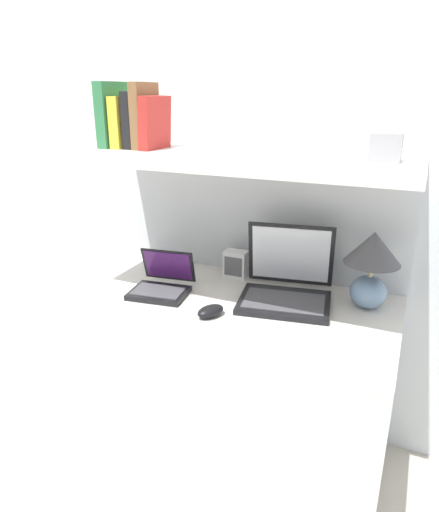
# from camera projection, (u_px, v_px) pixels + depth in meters

# --- Properties ---
(wall_back) EXTENTS (6.00, 0.05, 2.40)m
(wall_back) POSITION_uv_depth(u_px,v_px,m) (266.00, 163.00, 1.88)
(wall_back) COLOR silver
(wall_back) RESTS_ON ground_plane
(desk) EXTENTS (1.22, 0.65, 0.74)m
(desk) POSITION_uv_depth(u_px,v_px,m) (228.00, 385.00, 1.82)
(desk) COLOR silver
(desk) RESTS_ON ground_plane
(back_riser) EXTENTS (1.22, 0.04, 1.25)m
(back_riser) POSITION_uv_depth(u_px,v_px,m) (258.00, 295.00, 2.03)
(back_riser) COLOR silver
(back_riser) RESTS_ON ground_plane
(shelf) EXTENTS (1.22, 0.58, 0.03)m
(shelf) POSITION_uv_depth(u_px,v_px,m) (237.00, 158.00, 1.58)
(shelf) COLOR silver
(shelf) RESTS_ON back_riser
(table_lamp) EXTENTS (0.20, 0.20, 0.29)m
(table_lamp) POSITION_uv_depth(u_px,v_px,m) (372.00, 262.00, 1.60)
(table_lamp) COLOR #7593B2
(table_lamp) RESTS_ON desk
(laptop_large) EXTENTS (0.38, 0.36, 0.27)m
(laptop_large) POSITION_uv_depth(u_px,v_px,m) (286.00, 285.00, 1.71)
(laptop_large) COLOR black
(laptop_large) RESTS_ON desk
(laptop_small) EXTENTS (0.24, 0.24, 0.15)m
(laptop_small) POSITION_uv_depth(u_px,v_px,m) (162.00, 284.00, 1.77)
(laptop_small) COLOR black
(laptop_small) RESTS_ON desk
(computer_mouse) EXTENTS (0.10, 0.12, 0.04)m
(computer_mouse) POSITION_uv_depth(u_px,v_px,m) (210.00, 311.00, 1.59)
(computer_mouse) COLOR black
(computer_mouse) RESTS_ON desk
(router_box) EXTENTS (0.10, 0.07, 0.12)m
(router_box) POSITION_uv_depth(u_px,v_px,m) (236.00, 264.00, 1.91)
(router_box) COLOR white
(router_box) RESTS_ON desk
(book_white) EXTENTS (0.04, 0.15, 0.23)m
(book_white) POSITION_uv_depth(u_px,v_px,m) (103.00, 115.00, 1.75)
(book_white) COLOR silver
(book_white) RESTS_ON shelf
(book_green) EXTENTS (0.04, 0.17, 0.24)m
(book_green) POSITION_uv_depth(u_px,v_px,m) (113.00, 115.00, 1.73)
(book_green) COLOR #2D7042
(book_green) RESTS_ON shelf
(book_yellow) EXTENTS (0.04, 0.15, 0.19)m
(book_yellow) POSITION_uv_depth(u_px,v_px,m) (125.00, 122.00, 1.72)
(book_yellow) COLOR gold
(book_yellow) RESTS_ON shelf
(book_black) EXTENTS (0.04, 0.14, 0.20)m
(book_black) POSITION_uv_depth(u_px,v_px,m) (135.00, 120.00, 1.70)
(book_black) COLOR black
(book_black) RESTS_ON shelf
(book_brown) EXTENTS (0.04, 0.15, 0.23)m
(book_brown) POSITION_uv_depth(u_px,v_px,m) (145.00, 116.00, 1.68)
(book_brown) COLOR brown
(book_brown) RESTS_ON shelf
(book_red) EXTENTS (0.05, 0.17, 0.19)m
(book_red) POSITION_uv_depth(u_px,v_px,m) (155.00, 123.00, 1.67)
(book_red) COLOR #A82823
(book_red) RESTS_ON shelf
(shelf_gadget) EXTENTS (0.09, 0.08, 0.09)m
(shelf_gadget) POSITION_uv_depth(u_px,v_px,m) (386.00, 147.00, 1.38)
(shelf_gadget) COLOR #99999E
(shelf_gadget) RESTS_ON shelf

